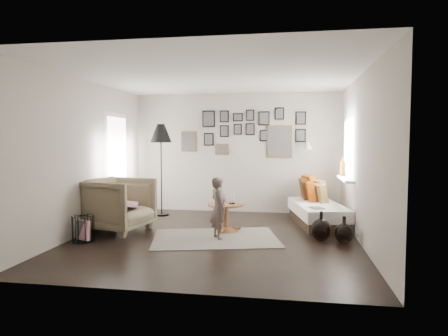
% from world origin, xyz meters
% --- Properties ---
extents(ground, '(4.80, 4.80, 0.00)m').
position_xyz_m(ground, '(0.00, 0.00, 0.00)').
color(ground, black).
rests_on(ground, ground).
extents(wall_back, '(4.50, 0.00, 4.50)m').
position_xyz_m(wall_back, '(0.00, 2.40, 1.30)').
color(wall_back, '#ACA397').
rests_on(wall_back, ground).
extents(wall_front, '(4.50, 0.00, 4.50)m').
position_xyz_m(wall_front, '(0.00, -2.40, 1.30)').
color(wall_front, '#ACA397').
rests_on(wall_front, ground).
extents(wall_left, '(0.00, 4.80, 4.80)m').
position_xyz_m(wall_left, '(-2.25, 0.00, 1.30)').
color(wall_left, '#ACA397').
rests_on(wall_left, ground).
extents(wall_right, '(0.00, 4.80, 4.80)m').
position_xyz_m(wall_right, '(2.25, 0.00, 1.30)').
color(wall_right, '#ACA397').
rests_on(wall_right, ground).
extents(ceiling, '(4.80, 4.80, 0.00)m').
position_xyz_m(ceiling, '(0.00, 0.00, 2.60)').
color(ceiling, white).
rests_on(ceiling, wall_back).
extents(door_left, '(0.00, 2.14, 2.14)m').
position_xyz_m(door_left, '(-2.23, 1.20, 1.05)').
color(door_left, white).
rests_on(door_left, wall_left).
extents(window_right, '(0.15, 1.32, 1.30)m').
position_xyz_m(window_right, '(2.18, 1.34, 0.93)').
color(window_right, white).
rests_on(window_right, wall_right).
extents(gallery_wall, '(2.74, 0.03, 1.08)m').
position_xyz_m(gallery_wall, '(0.29, 2.38, 1.74)').
color(gallery_wall, brown).
rests_on(gallery_wall, wall_back).
extents(wall_sconce, '(0.18, 0.36, 0.16)m').
position_xyz_m(wall_sconce, '(1.55, 2.13, 1.46)').
color(wall_sconce, white).
rests_on(wall_sconce, wall_back).
extents(rug, '(2.25, 1.81, 0.01)m').
position_xyz_m(rug, '(0.00, -0.07, 0.01)').
color(rug, '#BDB6A6').
rests_on(rug, ground).
extents(pedestal_table, '(0.62, 0.62, 0.49)m').
position_xyz_m(pedestal_table, '(0.09, 0.44, 0.23)').
color(pedestal_table, brown).
rests_on(pedestal_table, ground).
extents(vase, '(0.18, 0.18, 0.44)m').
position_xyz_m(vase, '(0.01, 0.46, 0.63)').
color(vase, black).
rests_on(vase, pedestal_table).
extents(candles, '(0.11, 0.11, 0.23)m').
position_xyz_m(candles, '(0.20, 0.44, 0.60)').
color(candles, black).
rests_on(candles, pedestal_table).
extents(daybed, '(1.09, 1.91, 0.87)m').
position_xyz_m(daybed, '(1.70, 1.34, 0.27)').
color(daybed, black).
rests_on(daybed, ground).
extents(magazine_on_daybed, '(0.28, 0.32, 0.01)m').
position_xyz_m(magazine_on_daybed, '(1.65, 0.70, 0.41)').
color(magazine_on_daybed, black).
rests_on(magazine_on_daybed, daybed).
extents(armchair, '(1.20, 1.18, 0.93)m').
position_xyz_m(armchair, '(-1.76, 0.17, 0.46)').
color(armchair, '#6C6149').
rests_on(armchair, ground).
extents(armchair_cushion, '(0.51, 0.52, 0.19)m').
position_xyz_m(armchair_cushion, '(-1.73, 0.22, 0.48)').
color(armchair_cushion, silver).
rests_on(armchair_cushion, armchair).
extents(floor_lamp, '(0.45, 0.45, 1.92)m').
position_xyz_m(floor_lamp, '(-1.48, 1.70, 1.65)').
color(floor_lamp, black).
rests_on(floor_lamp, ground).
extents(magazine_basket, '(0.40, 0.40, 0.41)m').
position_xyz_m(magazine_basket, '(-2.00, -0.60, 0.20)').
color(magazine_basket, black).
rests_on(magazine_basket, ground).
extents(demijohn_large, '(0.31, 0.31, 0.47)m').
position_xyz_m(demijohn_large, '(1.67, 0.02, 0.18)').
color(demijohn_large, black).
rests_on(demijohn_large, ground).
extents(demijohn_small, '(0.28, 0.28, 0.43)m').
position_xyz_m(demijohn_small, '(2.00, -0.10, 0.16)').
color(demijohn_small, black).
rests_on(demijohn_small, ground).
extents(child, '(0.40, 0.43, 0.99)m').
position_xyz_m(child, '(0.05, -0.08, 0.50)').
color(child, brown).
rests_on(child, ground).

